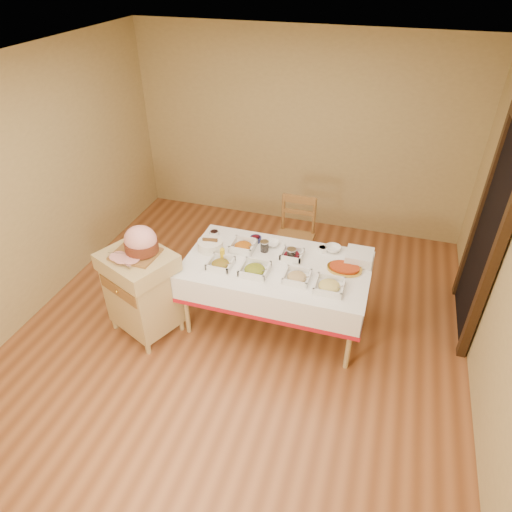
# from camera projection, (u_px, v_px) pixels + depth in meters

# --- Properties ---
(room_shell) EXTENTS (5.00, 5.00, 5.00)m
(room_shell) POSITION_uv_depth(u_px,v_px,m) (237.00, 227.00, 4.02)
(room_shell) COLOR #95552E
(room_shell) RESTS_ON ground
(doorway) EXTENTS (0.09, 1.10, 2.20)m
(doorway) POSITION_uv_depth(u_px,v_px,m) (489.00, 233.00, 4.30)
(doorway) COLOR black
(doorway) RESTS_ON ground
(dining_table) EXTENTS (1.82, 1.02, 0.76)m
(dining_table) POSITION_uv_depth(u_px,v_px,m) (276.00, 277.00, 4.59)
(dining_table) COLOR tan
(dining_table) RESTS_ON ground
(butcher_cart) EXTENTS (0.83, 0.77, 0.94)m
(butcher_cart) POSITION_uv_depth(u_px,v_px,m) (142.00, 289.00, 4.53)
(butcher_cart) COLOR tan
(butcher_cart) RESTS_ON ground
(dining_chair) EXTENTS (0.44, 0.41, 0.96)m
(dining_chair) POSITION_uv_depth(u_px,v_px,m) (295.00, 237.00, 5.40)
(dining_chair) COLOR brown
(dining_chair) RESTS_ON ground
(ham_on_board) EXTENTS (0.44, 0.42, 0.29)m
(ham_on_board) POSITION_uv_depth(u_px,v_px,m) (140.00, 243.00, 4.25)
(ham_on_board) COLOR brown
(ham_on_board) RESTS_ON butcher_cart
(serving_dish_a) EXTENTS (0.24, 0.23, 0.10)m
(serving_dish_a) POSITION_uv_depth(u_px,v_px,m) (221.00, 264.00, 4.44)
(serving_dish_a) COLOR white
(serving_dish_a) RESTS_ON dining_table
(serving_dish_b) EXTENTS (0.26, 0.26, 0.11)m
(serving_dish_b) POSITION_uv_depth(u_px,v_px,m) (255.00, 269.00, 4.36)
(serving_dish_b) COLOR white
(serving_dish_b) RESTS_ON dining_table
(serving_dish_c) EXTENTS (0.24, 0.24, 0.10)m
(serving_dish_c) POSITION_uv_depth(u_px,v_px,m) (297.00, 277.00, 4.27)
(serving_dish_c) COLOR white
(serving_dish_c) RESTS_ON dining_table
(serving_dish_d) EXTENTS (0.26, 0.26, 0.10)m
(serving_dish_d) POSITION_uv_depth(u_px,v_px,m) (329.00, 286.00, 4.16)
(serving_dish_d) COLOR white
(serving_dish_d) RESTS_ON dining_table
(serving_dish_e) EXTENTS (0.26, 0.24, 0.12)m
(serving_dish_e) POSITION_uv_depth(u_px,v_px,m) (243.00, 246.00, 4.69)
(serving_dish_e) COLOR white
(serving_dish_e) RESTS_ON dining_table
(serving_dish_f) EXTENTS (0.22, 0.21, 0.10)m
(serving_dish_f) POSITION_uv_depth(u_px,v_px,m) (292.00, 255.00, 4.57)
(serving_dish_f) COLOR white
(serving_dish_f) RESTS_ON dining_table
(small_bowl_left) EXTENTS (0.11, 0.11, 0.05)m
(small_bowl_left) POSITION_uv_depth(u_px,v_px,m) (214.00, 233.00, 4.91)
(small_bowl_left) COLOR white
(small_bowl_left) RESTS_ON dining_table
(small_bowl_mid) EXTENTS (0.12, 0.12, 0.05)m
(small_bowl_mid) POSITION_uv_depth(u_px,v_px,m) (256.00, 239.00, 4.82)
(small_bowl_mid) COLOR navy
(small_bowl_mid) RESTS_ON dining_table
(small_bowl_right) EXTENTS (0.10, 0.10, 0.05)m
(small_bowl_right) POSITION_uv_depth(u_px,v_px,m) (323.00, 249.00, 4.66)
(small_bowl_right) COLOR white
(small_bowl_right) RESTS_ON dining_table
(bowl_white_imported) EXTENTS (0.17, 0.17, 0.04)m
(bowl_white_imported) POSITION_uv_depth(u_px,v_px,m) (271.00, 243.00, 4.76)
(bowl_white_imported) COLOR white
(bowl_white_imported) RESTS_ON dining_table
(bowl_small_imported) EXTENTS (0.18, 0.18, 0.05)m
(bowl_small_imported) POSITION_uv_depth(u_px,v_px,m) (333.00, 249.00, 4.67)
(bowl_small_imported) COLOR white
(bowl_small_imported) RESTS_ON dining_table
(preserve_jar_left) EXTENTS (0.09, 0.09, 0.12)m
(preserve_jar_left) POSITION_uv_depth(u_px,v_px,m) (264.00, 247.00, 4.65)
(preserve_jar_left) COLOR silver
(preserve_jar_left) RESTS_ON dining_table
(preserve_jar_right) EXTENTS (0.09, 0.09, 0.12)m
(preserve_jar_right) POSITION_uv_depth(u_px,v_px,m) (291.00, 254.00, 4.53)
(preserve_jar_right) COLOR silver
(preserve_jar_right) RESTS_ON dining_table
(mustard_bottle) EXTENTS (0.05, 0.05, 0.16)m
(mustard_bottle) POSITION_uv_depth(u_px,v_px,m) (222.00, 254.00, 4.51)
(mustard_bottle) COLOR yellow
(mustard_bottle) RESTS_ON dining_table
(bread_basket) EXTENTS (0.26, 0.26, 0.11)m
(bread_basket) POSITION_uv_depth(u_px,v_px,m) (210.00, 245.00, 4.69)
(bread_basket) COLOR white
(bread_basket) RESTS_ON dining_table
(plate_stack) EXTENTS (0.26, 0.26, 0.11)m
(plate_stack) POSITION_uv_depth(u_px,v_px,m) (359.00, 257.00, 4.49)
(plate_stack) COLOR white
(plate_stack) RESTS_ON dining_table
(brass_platter) EXTENTS (0.34, 0.24, 0.04)m
(brass_platter) POSITION_uv_depth(u_px,v_px,m) (344.00, 268.00, 4.40)
(brass_platter) COLOR gold
(brass_platter) RESTS_ON dining_table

